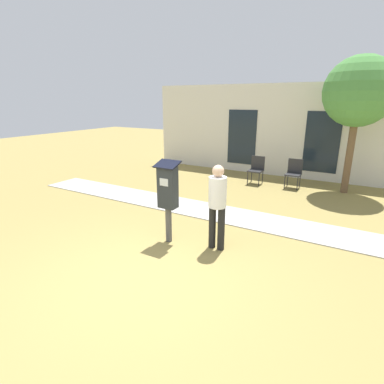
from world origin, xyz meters
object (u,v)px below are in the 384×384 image
(parking_meter, at_px, (168,191))
(outdoor_chair_left, at_px, (257,168))
(person_standing, at_px, (217,201))
(outdoor_chair_middle, at_px, (294,171))

(parking_meter, xyz_separation_m, outdoor_chair_left, (0.10, 4.95, -0.49))
(person_standing, distance_m, outdoor_chair_middle, 4.89)
(parking_meter, distance_m, person_standing, 0.96)
(outdoor_chair_left, bearing_deg, person_standing, -90.04)
(outdoor_chair_left, relative_size, outdoor_chair_middle, 1.00)
(person_standing, xyz_separation_m, outdoor_chair_left, (-0.83, 4.76, -0.40))
(parking_meter, xyz_separation_m, outdoor_chair_middle, (1.26, 5.05, -0.49))
(person_standing, height_order, outdoor_chair_left, person_standing)
(parking_meter, relative_size, outdoor_chair_left, 1.77)
(person_standing, bearing_deg, outdoor_chair_left, 91.96)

